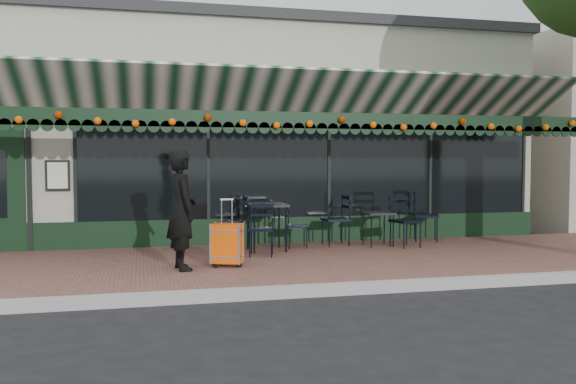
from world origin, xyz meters
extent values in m
plane|color=black|center=(0.00, 0.00, 0.00)|extent=(80.00, 80.00, 0.00)
cube|color=brown|center=(0.00, 2.00, 0.07)|extent=(18.00, 4.00, 0.15)
cube|color=#9E9E99|center=(0.00, -0.08, 0.07)|extent=(18.00, 0.16, 0.15)
cube|color=#A8A292|center=(0.00, 8.00, 2.25)|extent=(12.00, 8.00, 4.50)
cube|color=black|center=(1.20, 3.98, 1.65)|extent=(9.20, 0.04, 2.00)
cube|color=silver|center=(-3.70, 3.94, 1.50)|extent=(0.42, 0.04, 0.55)
cube|color=black|center=(0.00, 2.52, 2.46)|extent=(12.00, 0.03, 0.28)
cylinder|color=orange|center=(0.00, 2.46, 2.44)|extent=(11.60, 0.12, 0.12)
imported|color=black|center=(-1.66, 1.44, 1.04)|extent=(0.55, 0.72, 1.78)
cube|color=#FF5808|center=(-0.98, 1.53, 0.51)|extent=(0.51, 0.41, 0.60)
cube|color=black|center=(-0.98, 1.53, 0.18)|extent=(0.51, 0.41, 0.06)
cube|color=silver|center=(-0.98, 1.53, 1.00)|extent=(0.20, 0.11, 0.37)
cube|color=black|center=(2.11, 3.10, 0.77)|extent=(0.52, 0.52, 0.03)
cylinder|color=black|center=(1.89, 2.89, 0.45)|extent=(0.03, 0.03, 0.61)
cylinder|color=black|center=(2.32, 2.89, 0.45)|extent=(0.03, 0.03, 0.61)
cylinder|color=black|center=(1.89, 3.32, 0.45)|extent=(0.03, 0.03, 0.61)
cylinder|color=black|center=(2.32, 3.32, 0.45)|extent=(0.03, 0.03, 0.61)
cube|color=black|center=(-0.05, 3.04, 0.97)|extent=(0.68, 0.68, 0.05)
cylinder|color=black|center=(-0.34, 2.75, 0.55)|extent=(0.03, 0.03, 0.80)
cylinder|color=black|center=(0.23, 2.75, 0.55)|extent=(0.03, 0.03, 0.80)
cylinder|color=black|center=(-0.34, 3.32, 0.55)|extent=(0.03, 0.03, 0.80)
cylinder|color=black|center=(0.23, 3.32, 0.55)|extent=(0.03, 0.03, 0.80)
camera|label=1|loc=(-2.24, -7.64, 1.77)|focal=38.00mm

